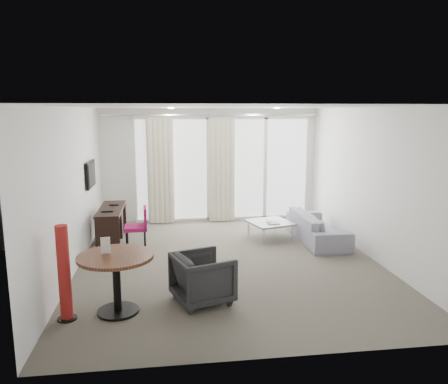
{
  "coord_description": "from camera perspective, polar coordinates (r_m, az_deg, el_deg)",
  "views": [
    {
      "loc": [
        -1.03,
        -7.05,
        2.53
      ],
      "look_at": [
        0.0,
        0.6,
        1.1
      ],
      "focal_mm": 35.0,
      "sensor_mm": 36.0,
      "label": 1
    }
  ],
  "objects": [
    {
      "name": "round_table",
      "position": [
        5.8,
        -13.82,
        -11.57
      ],
      "size": [
        1.21,
        1.21,
        0.76
      ],
      "primitive_type": null,
      "rotation": [
        0.0,
        0.0,
        -0.33
      ],
      "color": "#4E2817",
      "rests_on": "floor"
    },
    {
      "name": "floor",
      "position": [
        7.56,
        0.61,
        -9.06
      ],
      "size": [
        5.0,
        6.0,
        0.0
      ],
      "primitive_type": "cube",
      "color": "#575146",
      "rests_on": "ground"
    },
    {
      "name": "rattan_table",
      "position": [
        11.07,
        4.71,
        -1.5
      ],
      "size": [
        0.63,
        0.63,
        0.47
      ],
      "primitive_type": null,
      "rotation": [
        0.0,
        0.0,
        0.44
      ],
      "color": "#4E3925",
      "rests_on": "terrace_slab"
    },
    {
      "name": "tub_armchair",
      "position": [
        5.96,
        -2.8,
        -11.15
      ],
      "size": [
        0.92,
        0.91,
        0.67
      ],
      "primitive_type": "imported",
      "rotation": [
        0.0,
        0.0,
        1.89
      ],
      "color": "black",
      "rests_on": "floor"
    },
    {
      "name": "window_frame",
      "position": [
        10.19,
        -0.1,
        3.01
      ],
      "size": [
        4.1,
        0.06,
        2.44
      ],
      "primitive_type": null,
      "color": "white",
      "rests_on": "ground"
    },
    {
      "name": "red_lamp",
      "position": [
        5.72,
        -20.15,
        -9.93
      ],
      "size": [
        0.28,
        0.28,
        1.2
      ],
      "primitive_type": "cylinder",
      "rotation": [
        0.0,
        0.0,
        -0.21
      ],
      "color": "maroon",
      "rests_on": "floor"
    },
    {
      "name": "curtain_right",
      "position": [
        10.04,
        -0.27,
        2.89
      ],
      "size": [
        0.6,
        0.2,
        2.38
      ],
      "primitive_type": null,
      "color": "beige",
      "rests_on": "ground"
    },
    {
      "name": "coffee_table",
      "position": [
        8.86,
        6.02,
        -4.97
      ],
      "size": [
        0.96,
        0.96,
        0.35
      ],
      "primitive_type": null,
      "rotation": [
        0.0,
        0.0,
        0.28
      ],
      "color": "gray",
      "rests_on": "floor"
    },
    {
      "name": "curtain_left",
      "position": [
        9.96,
        -8.3,
        2.72
      ],
      "size": [
        0.6,
        0.2,
        2.38
      ],
      "primitive_type": null,
      "color": "beige",
      "rests_on": "ground"
    },
    {
      "name": "sofa",
      "position": [
        8.85,
        12.07,
        -4.48
      ],
      "size": [
        0.74,
        1.9,
        0.55
      ],
      "primitive_type": "imported",
      "rotation": [
        0.0,
        0.0,
        1.57
      ],
      "color": "gray",
      "rests_on": "floor"
    },
    {
      "name": "wall_right",
      "position": [
        7.98,
        18.71,
        1.07
      ],
      "size": [
        0.0,
        6.0,
        2.6
      ],
      "primitive_type": "cube",
      "color": "silver",
      "rests_on": "ground"
    },
    {
      "name": "tv",
      "position": [
        8.7,
        -17.04,
        2.24
      ],
      "size": [
        0.05,
        0.8,
        0.5
      ],
      "primitive_type": null,
      "color": "black",
      "rests_on": "wall_left"
    },
    {
      "name": "downlight_b",
      "position": [
        8.93,
        6.92,
        10.81
      ],
      "size": [
        0.12,
        0.12,
        0.02
      ],
      "primitive_type": "cylinder",
      "color": "#FFE0B2",
      "rests_on": "ceiling"
    },
    {
      "name": "magazine",
      "position": [
        8.72,
        6.37,
        -3.98
      ],
      "size": [
        0.23,
        0.3,
        0.02
      ],
      "primitive_type": null,
      "rotation": [
        0.0,
        0.0,
        0.01
      ],
      "color": "gray",
      "rests_on": "coffee_table"
    },
    {
      "name": "rattan_chair_a",
      "position": [
        11.92,
        -0.46,
        0.49
      ],
      "size": [
        0.65,
        0.65,
        0.91
      ],
      "primitive_type": null,
      "rotation": [
        0.0,
        0.0,
        -0.04
      ],
      "color": "#4E3925",
      "rests_on": "terrace_slab"
    },
    {
      "name": "downlight_a",
      "position": [
        8.65,
        -6.93,
        10.82
      ],
      "size": [
        0.12,
        0.12,
        0.02
      ],
      "primitive_type": "cylinder",
      "color": "#FFE0B2",
      "rests_on": "ceiling"
    },
    {
      "name": "rattan_chair_b",
      "position": [
        12.69,
        6.69,
        0.97
      ],
      "size": [
        0.8,
        0.8,
        0.89
      ],
      "primitive_type": null,
      "rotation": [
        0.0,
        0.0,
        -0.41
      ],
      "color": "#4E3925",
      "rests_on": "terrace_slab"
    },
    {
      "name": "curtain_track",
      "position": [
        9.92,
        -1.73,
        10.04
      ],
      "size": [
        4.8,
        0.04,
        0.04
      ],
      "primitive_type": null,
      "color": "#B2B2B7",
      "rests_on": "ceiling"
    },
    {
      "name": "wall_front",
      "position": [
        4.35,
        6.35,
        -5.99
      ],
      "size": [
        5.0,
        0.0,
        2.6
      ],
      "primitive_type": "cube",
      "color": "silver",
      "rests_on": "ground"
    },
    {
      "name": "desk",
      "position": [
        8.83,
        -14.44,
        -4.2
      ],
      "size": [
        0.45,
        1.45,
        0.68
      ],
      "primitive_type": null,
      "color": "black",
      "rests_on": "floor"
    },
    {
      "name": "desk_chair",
      "position": [
        8.27,
        -11.47,
        -4.66
      ],
      "size": [
        0.45,
        0.43,
        0.8
      ],
      "primitive_type": null,
      "rotation": [
        0.0,
        0.0,
        0.05
      ],
      "color": "#90134B",
      "rests_on": "floor"
    },
    {
      "name": "terrace_slab",
      "position": [
        11.91,
        -1.07,
        -2.06
      ],
      "size": [
        5.6,
        3.0,
        0.12
      ],
      "primitive_type": "cube",
      "color": "#4D4D50",
      "rests_on": "ground"
    },
    {
      "name": "menu_card",
      "position": [
        5.76,
        -15.14,
        -8.19
      ],
      "size": [
        0.12,
        0.03,
        0.21
      ],
      "primitive_type": null,
      "rotation": [
        0.0,
        0.0,
        0.1
      ],
      "color": "white",
      "rests_on": "round_table"
    },
    {
      "name": "window_panel",
      "position": [
        10.21,
        -0.11,
        3.02
      ],
      "size": [
        4.0,
        0.02,
        2.38
      ],
      "primitive_type": null,
      "color": "white",
      "rests_on": "ground"
    },
    {
      "name": "ceiling",
      "position": [
        7.12,
        0.65,
        11.06
      ],
      "size": [
        5.0,
        6.0,
        0.0
      ],
      "primitive_type": "cube",
      "color": "white",
      "rests_on": "ground"
    },
    {
      "name": "wall_left",
      "position": [
        7.3,
        -19.17,
        0.21
      ],
      "size": [
        0.0,
        6.0,
        2.6
      ],
      "primitive_type": "cube",
      "color": "silver",
      "rests_on": "ground"
    },
    {
      "name": "balustrade",
      "position": [
        13.22,
        -1.8,
        1.67
      ],
      "size": [
        5.5,
        0.06,
        1.05
      ],
      "primitive_type": null,
      "color": "#B2B2B7",
      "rests_on": "terrace_slab"
    },
    {
      "name": "remote",
      "position": [
        8.68,
        6.0,
        -4.03
      ],
      "size": [
        0.11,
        0.18,
        0.02
      ],
      "primitive_type": null,
      "rotation": [
        0.0,
        0.0,
        -0.38
      ],
      "color": "black",
      "rests_on": "coffee_table"
    }
  ]
}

